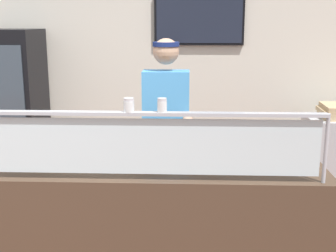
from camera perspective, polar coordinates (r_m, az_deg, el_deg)
ground_plane at (r=4.04m, az=-0.89°, el=-14.92°), size 12.00×12.00×0.00m
shop_rear_unit at (r=5.21m, az=0.15°, el=7.19°), size 6.67×0.13×2.70m
serving_counter at (r=3.29m, az=-1.54°, el=-12.58°), size 2.27×0.79×0.95m
sneeze_guard at (r=2.71m, az=-2.11°, el=-1.40°), size 2.09×0.06×0.42m
pizza_tray at (r=3.13m, az=-2.13°, el=-4.23°), size 0.43×0.43×0.04m
pizza_server at (r=3.11m, az=-1.91°, el=-3.96°), size 0.12×0.29×0.01m
parmesan_shaker at (r=2.69m, az=-4.93°, el=2.53°), size 0.06×0.06×0.08m
pepper_flake_shaker at (r=2.67m, az=-0.75°, el=2.51°), size 0.06×0.06×0.08m
worker_figure at (r=3.79m, az=-0.19°, el=-0.53°), size 0.41×0.50×1.76m
drink_fridge at (r=5.20m, az=-19.09°, el=1.37°), size 0.67×0.67×1.81m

